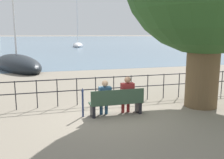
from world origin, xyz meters
name	(u,v)px	position (x,y,z in m)	size (l,w,h in m)	color
ground_plane	(116,114)	(0.00, 0.00, 0.00)	(1000.00, 1000.00, 0.00)	gray
harbor_water	(43,38)	(0.00, 160.64, 0.00)	(600.00, 300.00, 0.01)	slate
park_bench	(117,103)	(0.00, -0.06, 0.43)	(1.81, 0.45, 0.90)	#334C38
seated_person_left	(105,96)	(-0.39, 0.02, 0.66)	(0.40, 0.35, 1.20)	navy
seated_person_right	(127,93)	(0.39, 0.01, 0.71)	(0.43, 0.35, 1.29)	maroon
promenade_railing	(105,86)	(0.00, 1.52, 0.69)	(12.47, 0.04, 1.05)	black
closed_umbrella	(83,101)	(-1.11, 0.09, 0.54)	(0.09, 0.09, 0.97)	navy
sailboat_1	(17,64)	(-4.13, 13.01, 0.34)	(5.22, 8.74, 9.92)	black
sailboat_4	(78,45)	(5.58, 46.04, 0.31)	(3.19, 7.28, 10.31)	silver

